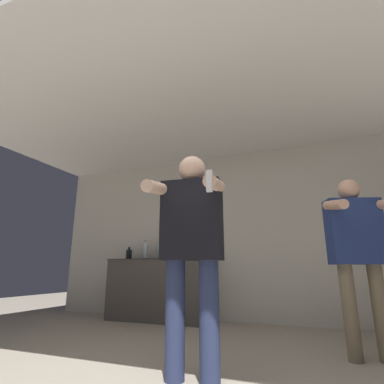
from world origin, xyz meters
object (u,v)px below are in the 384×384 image
at_px(bottle_dark_rum, 129,254).
at_px(person_woman_foreground, 192,242).
at_px(bottle_tall_gin, 160,251).
at_px(person_man_side, 357,245).
at_px(bottle_brown_liquor, 170,253).
at_px(bottle_short_whiskey, 200,249).
at_px(bottle_amber_bourbon, 145,252).

xyz_separation_m(bottle_dark_rum, person_woman_foreground, (2.00, -2.22, -0.05)).
distance_m(bottle_tall_gin, person_man_side, 2.90).
bearing_deg(bottle_tall_gin, person_man_side, -25.63).
bearing_deg(bottle_brown_liquor, bottle_short_whiskey, 0.00).
height_order(bottle_brown_liquor, bottle_tall_gin, bottle_tall_gin).
distance_m(bottle_short_whiskey, bottle_dark_rum, 1.26).
bearing_deg(bottle_short_whiskey, person_man_side, -32.88).
distance_m(bottle_amber_bourbon, bottle_dark_rum, 0.31).
xyz_separation_m(bottle_short_whiskey, bottle_tall_gin, (-0.67, -0.00, -0.01)).
bearing_deg(bottle_dark_rum, bottle_amber_bourbon, -0.00).
xyz_separation_m(bottle_brown_liquor, bottle_tall_gin, (-0.18, -0.00, 0.03)).
bearing_deg(bottle_short_whiskey, bottle_tall_gin, -180.00).
bearing_deg(bottle_tall_gin, person_woman_foreground, -57.45).
relative_size(bottle_short_whiskey, bottle_amber_bourbon, 1.10).
height_order(bottle_dark_rum, person_man_side, person_man_side).
bearing_deg(person_woman_foreground, bottle_dark_rum, 132.00).
bearing_deg(person_man_side, bottle_tall_gin, 154.37).
distance_m(person_woman_foreground, person_man_side, 1.54).
height_order(bottle_tall_gin, person_man_side, person_man_side).
xyz_separation_m(person_woman_foreground, person_man_side, (1.20, 0.96, 0.01)).
bearing_deg(bottle_tall_gin, bottle_amber_bourbon, 180.00).
distance_m(bottle_brown_liquor, bottle_amber_bourbon, 0.46).
distance_m(bottle_dark_rum, bottle_tall_gin, 0.58).
bearing_deg(bottle_tall_gin, bottle_short_whiskey, 0.00).
xyz_separation_m(bottle_brown_liquor, person_man_side, (2.44, -1.26, -0.05)).
xyz_separation_m(bottle_amber_bourbon, bottle_dark_rum, (-0.30, 0.00, -0.03)).
bearing_deg(bottle_brown_liquor, bottle_amber_bourbon, -180.00).
bearing_deg(person_woman_foreground, bottle_brown_liquor, 119.14).
bearing_deg(bottle_short_whiskey, bottle_dark_rum, 180.00).
distance_m(bottle_brown_liquor, person_man_side, 2.74).
distance_m(bottle_brown_liquor, bottle_dark_rum, 0.76).
xyz_separation_m(bottle_brown_liquor, bottle_dark_rum, (-0.76, 0.00, -0.01)).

